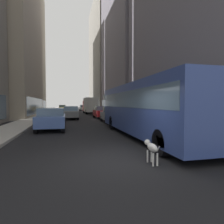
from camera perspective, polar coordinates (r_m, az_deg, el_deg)
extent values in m
plane|color=black|center=(41.40, -11.07, -0.21)|extent=(120.00, 120.00, 0.00)
cube|color=#ADA89E|center=(41.55, -18.95, -0.19)|extent=(2.40, 110.00, 0.15)
cube|color=#ADA89E|center=(42.01, -3.29, -0.03)|extent=(2.40, 110.00, 0.15)
cube|color=slate|center=(32.21, -21.73, 1.74)|extent=(0.08, 15.41, 2.40)
cube|color=#A0937F|center=(52.87, -25.26, 17.14)|extent=(8.65, 17.79, 31.00)
cube|color=slate|center=(50.42, -20.17, 1.98)|extent=(0.08, 16.01, 2.40)
cube|color=slate|center=(15.70, 17.89, 1.18)|extent=(0.08, 19.96, 2.40)
cube|color=slate|center=(40.36, 7.81, 23.22)|extent=(11.06, 18.78, 32.44)
cube|color=slate|center=(36.13, -0.50, 1.98)|extent=(0.08, 16.90, 2.40)
cube|color=gray|center=(60.95, -0.17, 16.20)|extent=(11.14, 23.27, 32.72)
cube|color=slate|center=(58.20, -5.50, 2.17)|extent=(0.08, 20.94, 2.40)
cube|color=#33478C|center=(11.39, 9.83, 1.18)|extent=(2.55, 11.50, 2.75)
cube|color=slate|center=(11.39, 9.85, 3.67)|extent=(2.57, 11.04, 0.90)
cube|color=black|center=(16.83, 2.11, -2.20)|extent=(2.55, 0.16, 0.44)
cylinder|color=black|center=(14.48, 0.10, -3.16)|extent=(0.30, 1.00, 1.00)
cylinder|color=black|center=(15.17, 8.40, -2.93)|extent=(0.30, 1.00, 1.00)
cylinder|color=black|center=(7.30, 14.58, -8.88)|extent=(0.30, 1.00, 1.00)
cylinder|color=black|center=(8.58, 28.09, -7.40)|extent=(0.30, 1.00, 1.00)
cube|color=silver|center=(15.92, -2.41, 4.55)|extent=(0.08, 0.24, 0.40)
cube|color=slate|center=(24.59, -12.26, -0.43)|extent=(1.77, 4.60, 0.75)
cube|color=slate|center=(24.34, -12.26, 1.07)|extent=(1.63, 2.07, 0.55)
cylinder|color=black|center=(26.49, -14.01, -1.05)|extent=(0.22, 0.64, 0.64)
cylinder|color=black|center=(26.52, -10.67, -1.02)|extent=(0.22, 0.64, 0.64)
cylinder|color=black|center=(22.73, -14.10, -1.63)|extent=(0.22, 0.64, 0.64)
cylinder|color=black|center=(22.76, -10.20, -1.59)|extent=(0.22, 0.64, 0.64)
cube|color=#4C6BB7|center=(14.80, -17.67, -2.40)|extent=(1.93, 4.31, 0.75)
cube|color=slate|center=(14.54, -17.77, 0.08)|extent=(1.78, 1.94, 0.55)
cylinder|color=black|center=(16.64, -20.16, -3.20)|extent=(0.22, 0.64, 0.64)
cylinder|color=black|center=(16.52, -14.25, -3.17)|extent=(0.22, 0.64, 0.64)
cylinder|color=black|center=(13.21, -21.92, -4.68)|extent=(0.22, 0.64, 0.64)
cylinder|color=black|center=(13.06, -14.46, -4.66)|extent=(0.22, 0.64, 0.64)
cube|color=red|center=(25.06, -3.08, -0.32)|extent=(1.86, 4.02, 0.75)
cube|color=slate|center=(24.84, -3.00, 1.15)|extent=(1.71, 1.81, 0.55)
cylinder|color=black|center=(26.53, -5.44, -0.99)|extent=(0.22, 0.64, 0.64)
cylinder|color=black|center=(26.80, -1.97, -0.94)|extent=(0.22, 0.64, 0.64)
cylinder|color=black|center=(23.38, -4.35, -1.45)|extent=(0.22, 0.64, 0.64)
cylinder|color=black|center=(23.69, -0.44, -1.39)|extent=(0.22, 0.64, 0.64)
cube|color=silver|center=(54.00, -8.66, 1.17)|extent=(1.88, 4.11, 0.75)
cube|color=slate|center=(53.79, -8.65, 1.85)|extent=(1.73, 1.85, 0.55)
cylinder|color=black|center=(55.59, -9.66, 0.81)|extent=(0.22, 0.64, 0.64)
cylinder|color=black|center=(55.72, -7.95, 0.83)|extent=(0.22, 0.64, 0.64)
cylinder|color=black|center=(52.31, -9.42, 0.71)|extent=(0.22, 0.64, 0.64)
cylinder|color=black|center=(52.46, -7.60, 0.72)|extent=(0.22, 0.64, 0.64)
cube|color=#B7BABF|center=(19.42, -0.02, -1.14)|extent=(1.78, 3.94, 0.75)
cube|color=slate|center=(19.20, 0.12, 0.76)|extent=(1.64, 1.77, 0.55)
cylinder|color=black|center=(20.81, -3.11, -1.94)|extent=(0.22, 0.64, 0.64)
cylinder|color=black|center=(21.14, 1.06, -1.86)|extent=(0.22, 0.64, 0.64)
cylinder|color=black|center=(17.77, -1.31, -2.70)|extent=(0.22, 0.64, 0.64)
cylinder|color=black|center=(18.16, 3.52, -2.59)|extent=(0.22, 0.64, 0.64)
cube|color=yellow|center=(51.26, -14.67, 1.04)|extent=(1.73, 4.06, 0.75)
cube|color=slate|center=(51.05, -14.68, 1.77)|extent=(1.60, 1.83, 0.55)
cylinder|color=black|center=(52.90, -15.45, 0.67)|extent=(0.22, 0.64, 0.64)
cylinder|color=black|center=(52.87, -13.81, 0.69)|extent=(0.22, 0.64, 0.64)
cylinder|color=black|center=(49.68, -15.58, 0.56)|extent=(0.22, 0.64, 0.64)
cylinder|color=black|center=(49.65, -13.83, 0.57)|extent=(0.22, 0.64, 0.64)
cube|color=#A51919|center=(40.50, -7.07, 1.88)|extent=(2.30, 2.00, 2.10)
cube|color=silver|center=(36.77, -6.42, 2.21)|extent=(2.30, 5.50, 2.60)
cylinder|color=black|center=(40.42, -8.48, 0.38)|extent=(0.28, 0.90, 0.90)
cylinder|color=black|center=(40.65, -5.64, 0.41)|extent=(0.28, 0.90, 0.90)
cylinder|color=black|center=(34.95, -7.70, 0.06)|extent=(0.28, 0.90, 0.90)
cylinder|color=black|center=(35.21, -4.43, 0.09)|extent=(0.28, 0.90, 0.90)
ellipsoid|color=white|center=(6.30, 12.01, -10.41)|extent=(0.22, 0.60, 0.26)
sphere|color=white|center=(6.61, 10.58, -8.96)|extent=(0.20, 0.20, 0.20)
sphere|color=black|center=(6.60, 10.03, -8.81)|extent=(0.07, 0.07, 0.07)
sphere|color=black|center=(6.65, 10.99, -8.74)|extent=(0.07, 0.07, 0.07)
cylinder|color=white|center=(5.94, 13.70, -10.72)|extent=(0.03, 0.16, 0.19)
cylinder|color=white|center=(6.53, 10.60, -12.90)|extent=(0.06, 0.06, 0.40)
cylinder|color=white|center=(6.59, 11.74, -12.78)|extent=(0.06, 0.06, 0.40)
cylinder|color=white|center=(6.17, 12.24, -13.86)|extent=(0.06, 0.06, 0.40)
cylinder|color=white|center=(6.23, 13.43, -13.71)|extent=(0.06, 0.06, 0.40)
sphere|color=black|center=(6.40, 12.03, -9.84)|extent=(0.04, 0.04, 0.04)
sphere|color=black|center=(6.20, 11.82, -10.43)|extent=(0.04, 0.04, 0.04)
sphere|color=black|center=(6.13, 12.92, -10.19)|extent=(0.04, 0.04, 0.04)
cylinder|color=black|center=(10.30, 26.43, 1.79)|extent=(0.12, 0.12, 3.40)
cube|color=black|center=(10.52, 25.94, 9.19)|extent=(0.24, 0.20, 0.70)
sphere|color=red|center=(10.63, 25.58, 10.32)|extent=(0.11, 0.11, 0.11)
sphere|color=orange|center=(10.60, 25.56, 9.14)|extent=(0.11, 0.11, 0.11)
sphere|color=green|center=(10.58, 25.53, 7.95)|extent=(0.11, 0.11, 0.11)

